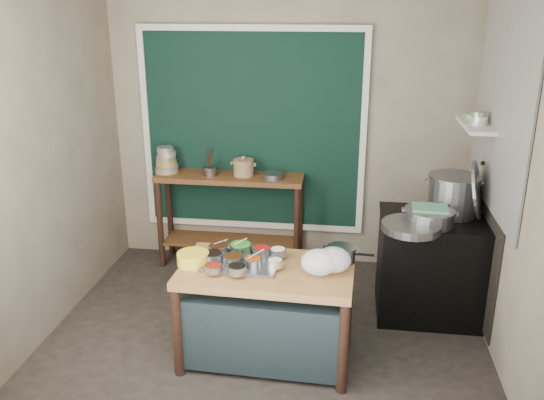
# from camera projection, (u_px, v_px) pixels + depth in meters

# --- Properties ---
(floor) EXTENTS (3.50, 3.00, 0.02)m
(floor) POSITION_uv_depth(u_px,v_px,m) (266.00, 335.00, 4.68)
(floor) COLOR #302924
(floor) RESTS_ON ground
(back_wall) EXTENTS (3.50, 0.02, 2.80)m
(back_wall) POSITION_uv_depth(u_px,v_px,m) (288.00, 127.00, 5.63)
(back_wall) COLOR gray
(back_wall) RESTS_ON floor
(left_wall) EXTENTS (0.02, 3.00, 2.80)m
(left_wall) POSITION_uv_depth(u_px,v_px,m) (41.00, 161.00, 4.45)
(left_wall) COLOR gray
(left_wall) RESTS_ON floor
(right_wall) EXTENTS (0.02, 3.00, 2.80)m
(right_wall) POSITION_uv_depth(u_px,v_px,m) (516.00, 179.00, 3.99)
(right_wall) COLOR gray
(right_wall) RESTS_ON floor
(curtain_panel) EXTENTS (2.10, 0.02, 1.90)m
(curtain_panel) POSITION_uv_depth(u_px,v_px,m) (252.00, 131.00, 5.65)
(curtain_panel) COLOR black
(curtain_panel) RESTS_ON back_wall
(curtain_frame) EXTENTS (2.22, 0.03, 2.02)m
(curtain_frame) POSITION_uv_depth(u_px,v_px,m) (252.00, 132.00, 5.65)
(curtain_frame) COLOR beige
(curtain_frame) RESTS_ON back_wall
(tile_panel) EXTENTS (0.02, 1.70, 1.70)m
(tile_panel) POSITION_uv_depth(u_px,v_px,m) (502.00, 101.00, 4.36)
(tile_panel) COLOR #B2B2AA
(tile_panel) RESTS_ON right_wall
(soot_patch) EXTENTS (0.01, 1.30, 1.30)m
(soot_patch) POSITION_uv_depth(u_px,v_px,m) (482.00, 236.00, 4.83)
(soot_patch) COLOR black
(soot_patch) RESTS_ON right_wall
(wall_shelf) EXTENTS (0.22, 0.70, 0.03)m
(wall_shelf) POSITION_uv_depth(u_px,v_px,m) (476.00, 125.00, 4.74)
(wall_shelf) COLOR beige
(wall_shelf) RESTS_ON right_wall
(prep_table) EXTENTS (1.27, 0.76, 0.75)m
(prep_table) POSITION_uv_depth(u_px,v_px,m) (267.00, 313.00, 4.27)
(prep_table) COLOR olive
(prep_table) RESTS_ON floor
(back_counter) EXTENTS (1.45, 0.40, 0.95)m
(back_counter) POSITION_uv_depth(u_px,v_px,m) (231.00, 220.00, 5.79)
(back_counter) COLOR brown
(back_counter) RESTS_ON floor
(stove_block) EXTENTS (0.90, 0.68, 0.85)m
(stove_block) POSITION_uv_depth(u_px,v_px,m) (433.00, 268.00, 4.88)
(stove_block) COLOR black
(stove_block) RESTS_ON floor
(stove_top) EXTENTS (0.92, 0.69, 0.03)m
(stove_top) POSITION_uv_depth(u_px,v_px,m) (438.00, 219.00, 4.73)
(stove_top) COLOR black
(stove_top) RESTS_ON stove_block
(condiment_tray) EXTENTS (0.57, 0.42, 0.02)m
(condiment_tray) POSITION_uv_depth(u_px,v_px,m) (242.00, 263.00, 4.20)
(condiment_tray) COLOR gray
(condiment_tray) RESTS_ON prep_table
(condiment_bowls) EXTENTS (0.60, 0.50, 0.07)m
(condiment_bowls) POSITION_uv_depth(u_px,v_px,m) (239.00, 256.00, 4.20)
(condiment_bowls) COLOR gray
(condiment_bowls) RESTS_ON condiment_tray
(yellow_basin) EXTENTS (0.28, 0.28, 0.09)m
(yellow_basin) POSITION_uv_depth(u_px,v_px,m) (193.00, 259.00, 4.19)
(yellow_basin) COLOR gold
(yellow_basin) RESTS_ON prep_table
(saucepan) EXTENTS (0.23, 0.23, 0.12)m
(saucepan) POSITION_uv_depth(u_px,v_px,m) (341.00, 254.00, 4.22)
(saucepan) COLOR gray
(saucepan) RESTS_ON prep_table
(plastic_bag_a) EXTENTS (0.31, 0.29, 0.19)m
(plastic_bag_a) POSITION_uv_depth(u_px,v_px,m) (319.00, 262.00, 4.01)
(plastic_bag_a) COLOR white
(plastic_bag_a) RESTS_ON prep_table
(plastic_bag_b) EXTENTS (0.28, 0.25, 0.18)m
(plastic_bag_b) POSITION_uv_depth(u_px,v_px,m) (334.00, 260.00, 4.05)
(plastic_bag_b) COLOR white
(plastic_bag_b) RESTS_ON prep_table
(bowl_stack) EXTENTS (0.23, 0.23, 0.26)m
(bowl_stack) POSITION_uv_depth(u_px,v_px,m) (167.00, 161.00, 5.69)
(bowl_stack) COLOR tan
(bowl_stack) RESTS_ON back_counter
(utensil_cup) EXTENTS (0.17, 0.17, 0.08)m
(utensil_cup) POSITION_uv_depth(u_px,v_px,m) (210.00, 171.00, 5.62)
(utensil_cup) COLOR gray
(utensil_cup) RESTS_ON back_counter
(ceramic_crock) EXTENTS (0.24, 0.24, 0.14)m
(ceramic_crock) POSITION_uv_depth(u_px,v_px,m) (244.00, 169.00, 5.60)
(ceramic_crock) COLOR #947250
(ceramic_crock) RESTS_ON back_counter
(wide_bowl) EXTENTS (0.26, 0.26, 0.05)m
(wide_bowl) POSITION_uv_depth(u_px,v_px,m) (273.00, 176.00, 5.53)
(wide_bowl) COLOR gray
(wide_bowl) RESTS_ON back_counter
(stock_pot) EXTENTS (0.45, 0.45, 0.34)m
(stock_pot) POSITION_uv_depth(u_px,v_px,m) (453.00, 195.00, 4.76)
(stock_pot) COLOR gray
(stock_pot) RESTS_ON stove_top
(pot_lid) EXTENTS (0.24, 0.50, 0.48)m
(pot_lid) POSITION_uv_depth(u_px,v_px,m) (477.00, 190.00, 4.67)
(pot_lid) COLOR gray
(pot_lid) RESTS_ON stove_top
(steamer) EXTENTS (0.45, 0.45, 0.13)m
(steamer) POSITION_uv_depth(u_px,v_px,m) (429.00, 217.00, 4.56)
(steamer) COLOR gray
(steamer) RESTS_ON stove_top
(green_cloth) EXTENTS (0.29, 0.23, 0.02)m
(green_cloth) POSITION_uv_depth(u_px,v_px,m) (430.00, 208.00, 4.54)
(green_cloth) COLOR #4A8266
(green_cloth) RESTS_ON steamer
(shallow_pan) EXTENTS (0.51, 0.51, 0.06)m
(shallow_pan) POSITION_uv_depth(u_px,v_px,m) (411.00, 227.00, 4.46)
(shallow_pan) COLOR gray
(shallow_pan) RESTS_ON stove_top
(shelf_bowl_stack) EXTENTS (0.14, 0.14, 0.11)m
(shelf_bowl_stack) POSITION_uv_depth(u_px,v_px,m) (479.00, 119.00, 4.65)
(shelf_bowl_stack) COLOR silver
(shelf_bowl_stack) RESTS_ON wall_shelf
(shelf_bowl_green) EXTENTS (0.14, 0.14, 0.05)m
(shelf_bowl_green) POSITION_uv_depth(u_px,v_px,m) (473.00, 117.00, 4.87)
(shelf_bowl_green) COLOR gray
(shelf_bowl_green) RESTS_ON wall_shelf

